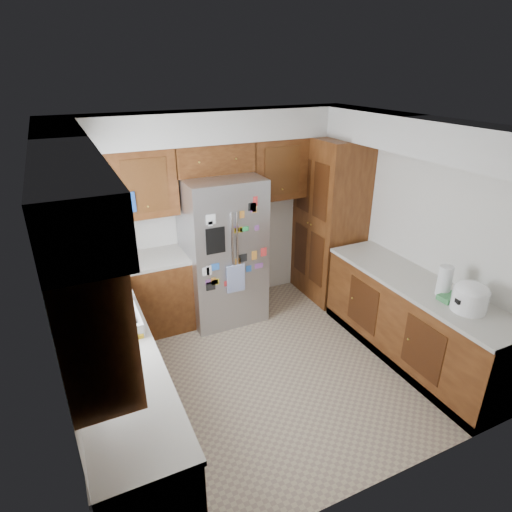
# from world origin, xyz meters

# --- Properties ---
(floor) EXTENTS (3.60, 3.60, 0.00)m
(floor) POSITION_xyz_m (0.00, 0.00, 0.00)
(floor) COLOR tan
(floor) RESTS_ON ground
(room_shell) EXTENTS (3.64, 3.24, 2.52)m
(room_shell) POSITION_xyz_m (-0.11, 0.36, 1.82)
(room_shell) COLOR silver
(room_shell) RESTS_ON ground
(left_counter_run) EXTENTS (1.36, 3.20, 0.92)m
(left_counter_run) POSITION_xyz_m (-1.36, 0.03, 0.43)
(left_counter_run) COLOR #45200D
(left_counter_run) RESTS_ON ground
(right_counter_run) EXTENTS (0.63, 2.25, 0.92)m
(right_counter_run) POSITION_xyz_m (1.50, -0.47, 0.42)
(right_counter_run) COLOR #45200D
(right_counter_run) RESTS_ON ground
(pantry) EXTENTS (0.60, 0.90, 2.15)m
(pantry) POSITION_xyz_m (1.50, 1.15, 1.07)
(pantry) COLOR #45200D
(pantry) RESTS_ON ground
(fridge) EXTENTS (0.90, 0.79, 1.80)m
(fridge) POSITION_xyz_m (-0.00, 1.20, 0.90)
(fridge) COLOR #A7A7AC
(fridge) RESTS_ON ground
(bridge_cabinet) EXTENTS (0.96, 0.34, 0.35)m
(bridge_cabinet) POSITION_xyz_m (0.00, 1.43, 1.98)
(bridge_cabinet) COLOR #45200D
(bridge_cabinet) RESTS_ON fridge
(fridge_top_items) EXTENTS (0.73, 0.36, 0.31)m
(fridge_top_items) POSITION_xyz_m (-0.21, 1.40, 2.29)
(fridge_top_items) COLOR blue
(fridge_top_items) RESTS_ON bridge_cabinet
(sink_assembly) EXTENTS (0.52, 0.71, 0.37)m
(sink_assembly) POSITION_xyz_m (-1.50, 0.10, 0.99)
(sink_assembly) COLOR silver
(sink_assembly) RESTS_ON left_counter_run
(left_counter_clutter) EXTENTS (0.31, 0.87, 0.38)m
(left_counter_clutter) POSITION_xyz_m (-1.47, 0.85, 1.05)
(left_counter_clutter) COLOR black
(left_counter_clutter) RESTS_ON left_counter_run
(rice_cooker) EXTENTS (0.32, 0.31, 0.27)m
(rice_cooker) POSITION_xyz_m (1.50, -1.07, 1.06)
(rice_cooker) COLOR white
(rice_cooker) RESTS_ON right_counter_run
(paper_towel) EXTENTS (0.13, 0.13, 0.30)m
(paper_towel) POSITION_xyz_m (1.51, -0.76, 1.07)
(paper_towel) COLOR white
(paper_towel) RESTS_ON right_counter_run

